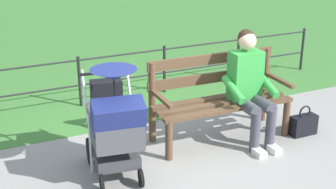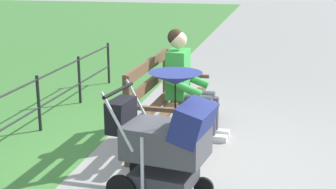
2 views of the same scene
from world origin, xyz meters
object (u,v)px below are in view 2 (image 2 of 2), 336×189
at_px(park_bench, 163,98).
at_px(person_on_bench, 187,81).
at_px(stroller, 167,136).
at_px(handbag, 210,110).

height_order(park_bench, person_on_bench, person_on_bench).
bearing_deg(person_on_bench, stroller, 4.96).
relative_size(park_bench, stroller, 1.40).
distance_m(park_bench, handbag, 1.11).
relative_size(park_bench, person_on_bench, 1.27).
height_order(stroller, handbag, stroller).
height_order(park_bench, handbag, park_bench).
bearing_deg(stroller, person_on_bench, -175.04).
distance_m(park_bench, stroller, 1.43).
bearing_deg(person_on_bench, handbag, 163.98).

